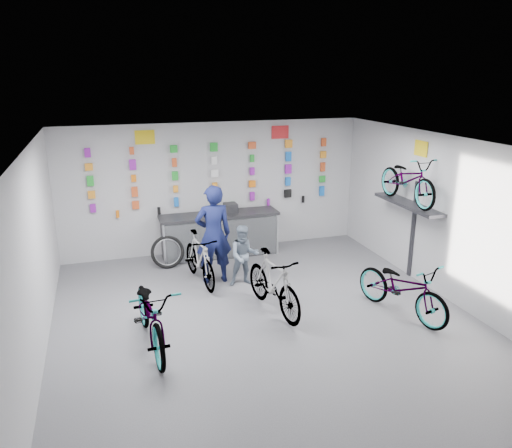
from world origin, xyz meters
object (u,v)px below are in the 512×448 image
object	(u,v)px
bike_left	(151,314)
bike_right	(402,287)
clerk	(213,234)
counter	(220,235)
bike_service	(199,258)
bike_center	(273,283)
customer	(244,256)

from	to	relation	value
bike_left	bike_right	xyz separation A→B (m)	(4.26, -0.23, -0.04)
bike_right	clerk	bearing A→B (deg)	122.24
clerk	counter	bearing A→B (deg)	-107.82
bike_service	clerk	bearing A→B (deg)	-12.28
bike_right	clerk	size ratio (longest dim) A/B	0.97
bike_left	bike_service	size ratio (longest dim) A/B	1.22
bike_center	bike_service	xyz separation A→B (m)	(-0.98, 1.64, -0.03)
bike_right	clerk	xyz separation A→B (m)	(-2.78, 2.39, 0.49)
counter	bike_service	distance (m)	1.58
clerk	bike_left	bearing A→B (deg)	55.76
bike_center	clerk	size ratio (longest dim) A/B	0.91
bike_left	customer	distance (m)	2.70
counter	bike_service	xyz separation A→B (m)	(-0.75, -1.39, 0.03)
bike_right	customer	world-z (taller)	customer
counter	bike_left	size ratio (longest dim) A/B	1.30
bike_right	bike_service	world-z (taller)	bike_service
counter	customer	world-z (taller)	customer
bike_left	counter	bearing A→B (deg)	57.70
bike_right	bike_service	xyz separation A→B (m)	(-3.07, 2.41, 0.01)
counter	customer	distance (m)	1.76
bike_service	customer	world-z (taller)	customer
counter	bike_right	world-z (taller)	bike_right
bike_left	bike_service	xyz separation A→B (m)	(1.19, 2.18, -0.03)
bike_left	bike_center	xyz separation A→B (m)	(2.17, 0.54, -0.00)
bike_left	bike_center	world-z (taller)	bike_left
bike_left	bike_service	world-z (taller)	bike_left
counter	bike_service	size ratio (longest dim) A/B	1.58
bike_left	bike_center	size ratio (longest dim) A/B	1.15
clerk	bike_service	bearing A→B (deg)	-4.59
bike_service	clerk	xyz separation A→B (m)	(0.29, -0.02, 0.48)
clerk	customer	distance (m)	0.74
bike_service	customer	bearing A→B (deg)	-31.68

